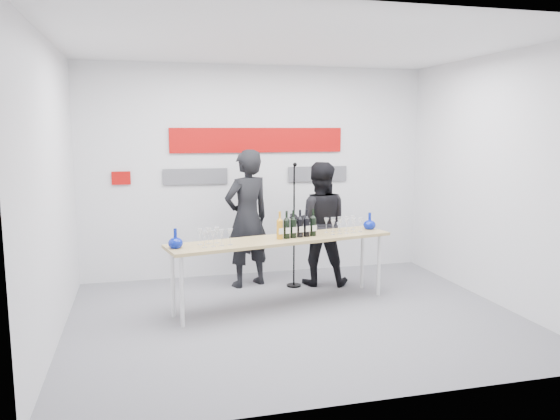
{
  "coord_description": "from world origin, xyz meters",
  "views": [
    {
      "loc": [
        -1.65,
        -5.7,
        2.11
      ],
      "look_at": [
        -0.04,
        0.55,
        1.15
      ],
      "focal_mm": 35.0,
      "sensor_mm": 36.0,
      "label": 1
    }
  ],
  "objects_px": {
    "presenter_right": "(319,224)",
    "tasting_table": "(282,243)",
    "presenter_left": "(247,219)",
    "mic_stand": "(294,249)"
  },
  "relations": [
    {
      "from": "tasting_table",
      "to": "mic_stand",
      "type": "bearing_deg",
      "value": 52.31
    },
    {
      "from": "presenter_right",
      "to": "mic_stand",
      "type": "bearing_deg",
      "value": 23.42
    },
    {
      "from": "tasting_table",
      "to": "mic_stand",
      "type": "relative_size",
      "value": 1.68
    },
    {
      "from": "tasting_table",
      "to": "presenter_left",
      "type": "distance_m",
      "value": 0.98
    },
    {
      "from": "tasting_table",
      "to": "presenter_right",
      "type": "xyz_separation_m",
      "value": [
        0.72,
        0.78,
        0.07
      ]
    },
    {
      "from": "mic_stand",
      "to": "tasting_table",
      "type": "bearing_deg",
      "value": -92.59
    },
    {
      "from": "presenter_right",
      "to": "tasting_table",
      "type": "bearing_deg",
      "value": 64.14
    },
    {
      "from": "tasting_table",
      "to": "mic_stand",
      "type": "height_order",
      "value": "mic_stand"
    },
    {
      "from": "presenter_left",
      "to": "mic_stand",
      "type": "relative_size",
      "value": 1.1
    },
    {
      "from": "presenter_left",
      "to": "mic_stand",
      "type": "distance_m",
      "value": 0.75
    }
  ]
}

